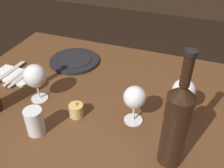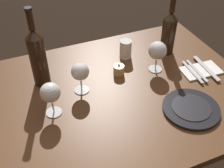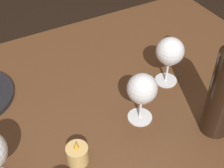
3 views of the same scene
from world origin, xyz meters
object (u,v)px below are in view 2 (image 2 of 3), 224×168
Objects in this scene: water_tumbler at (126,50)px; wine_glass_right at (50,93)px; votive_candle at (119,70)px; wine_glass_left at (80,72)px; wine_glass_centre at (157,51)px; folded_napkin at (201,71)px; fork_outer at (192,72)px; table_knife at (206,68)px; wine_bottle_second at (169,31)px; fork_inner at (197,71)px; wine_bottle at (38,57)px; dinner_plate at (191,108)px.

wine_glass_right is at bearing -150.01° from water_tumbler.
wine_glass_left is at bearing -167.26° from votive_candle.
wine_glass_centre is 0.78× the size of folded_napkin.
water_tumbler is 0.15m from votive_candle.
wine_glass_right is 0.84× the size of fork_outer.
water_tumbler is 0.38m from folded_napkin.
table_knife is at bearing 0.00° from folded_napkin.
water_tumbler is at bearing 138.71° from folded_napkin.
wine_glass_right is 0.38m from votive_candle.
folded_napkin is (0.20, -0.10, -0.10)m from wine_glass_centre.
folded_napkin is 0.05m from fork_outer.
wine_bottle_second is 1.85× the size of fork_inner.
votive_candle is at bearing 159.28° from fork_inner.
wine_glass_right is 1.59× the size of water_tumbler.
wine_glass_left is at bearing -166.27° from wine_bottle_second.
fork_outer is 0.08m from table_knife.
table_knife is (0.05, 0.00, 0.00)m from fork_inner.
wine_glass_left reaches higher than fork_inner.
folded_napkin is 0.03m from fork_inner.
fork_outer is at bearing -9.46° from wine_glass_left.
folded_napkin is 0.93× the size of table_knife.
votive_candle is 0.37× the size of fork_outer.
wine_bottle is 0.80m from table_knife.
folded_napkin is at bearing 0.00° from fork_inner.
wine_glass_left reaches higher than folded_napkin.
fork_outer reaches higher than folded_napkin.
wine_glass_left is at bearing 171.77° from table_knife.
wine_glass_right is at bearing -179.97° from table_knife.
wine_bottle_second reaches higher than table_knife.
wine_bottle is at bearing 167.71° from votive_candle.
votive_candle is 0.28× the size of dinner_plate.
wine_glass_right reaches higher than fork_inner.
dinner_plate is 1.31× the size of fork_inner.
wine_bottle_second is 0.24m from fork_outer.
folded_napkin is (0.73, -0.21, -0.14)m from wine_bottle.
wine_glass_left is 1.53× the size of water_tumbler.
dinner_plate reaches higher than fork_outer.
wine_glass_left is at bearing 142.64° from dinner_plate.
votive_candle is at bearing -165.62° from wine_bottle_second.
wine_bottle_second is 0.25m from folded_napkin.
fork_outer is (0.68, 0.00, -0.10)m from wine_glass_right.
dinner_plate reaches higher than fork_inner.
wine_glass_right is 0.73m from folded_napkin.
wine_glass_left is at bearing 170.54° from fork_outer.
table_knife is (0.23, -0.10, -0.10)m from wine_glass_centre.
fork_inner is 0.05m from table_knife.
fork_outer is at bearing -17.19° from wine_bottle.
wine_bottle is 0.77m from folded_napkin.
water_tumbler is (0.44, 0.25, -0.06)m from wine_glass_right.
wine_bottle_second reaches higher than wine_glass_right.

